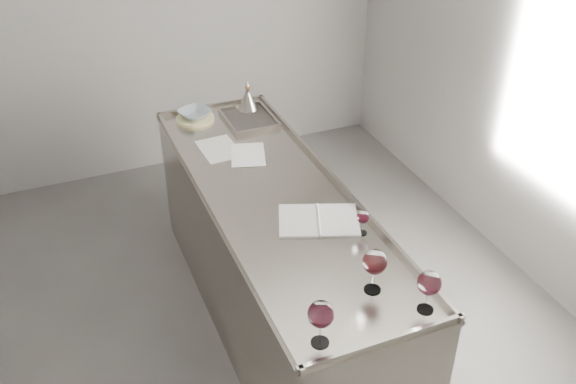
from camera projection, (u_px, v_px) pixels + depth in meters
name	position (u px, v px, depth m)	size (l,w,h in m)	color
room_shell	(195.00, 167.00, 2.86)	(4.54, 5.04, 2.84)	#4F4C4A
counter	(276.00, 262.00, 3.76)	(0.77, 2.42, 0.97)	#9D968D
wine_glass_left	(321.00, 315.00, 2.51)	(0.11, 0.11, 0.21)	white
wine_glass_middle	(375.00, 263.00, 2.78)	(0.11, 0.11, 0.22)	white
wine_glass_right	(429.00, 284.00, 2.68)	(0.10, 0.10, 0.20)	white
wine_glass_small	(363.00, 218.00, 3.17)	(0.07, 0.07, 0.13)	white
notebook	(319.00, 220.00, 3.30)	(0.48, 0.41, 0.02)	silver
loose_paper_top	(219.00, 149.00, 3.94)	(0.22, 0.31, 0.00)	silver
loose_paper_under	(248.00, 155.00, 3.88)	(0.20, 0.29, 0.00)	white
trivet	(195.00, 118.00, 4.27)	(0.25, 0.25, 0.02)	beige
ceramic_bowl	(195.00, 114.00, 4.25)	(0.20, 0.20, 0.05)	#8D9FA5
wine_funnel	(248.00, 100.00, 4.38)	(0.14, 0.14, 0.21)	gray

